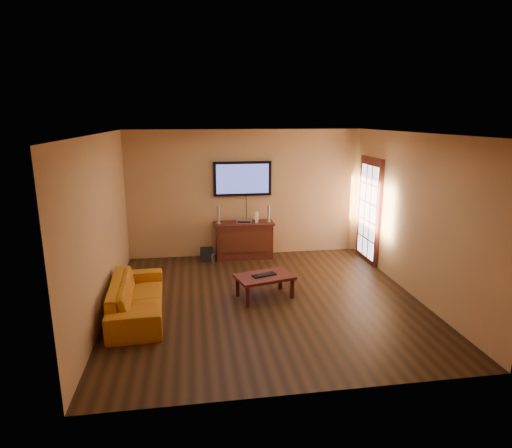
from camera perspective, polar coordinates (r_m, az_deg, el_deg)
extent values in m
plane|color=black|center=(7.19, 1.28, -10.08)|extent=(5.00, 5.00, 0.00)
plane|color=tan|center=(9.17, -1.36, 4.08)|extent=(5.00, 0.00, 5.00)
plane|color=tan|center=(6.79, -19.92, -0.33)|extent=(0.00, 5.00, 5.00)
plane|color=tan|center=(7.59, 20.29, 1.08)|extent=(0.00, 5.00, 5.00)
plane|color=white|center=(6.57, 1.41, 11.97)|extent=(5.00, 5.00, 0.00)
cube|color=#41150E|center=(9.12, 14.84, 1.63)|extent=(0.06, 1.02, 2.22)
cube|color=white|center=(9.10, 14.63, 1.62)|extent=(0.01, 0.79, 1.89)
cube|color=#41150E|center=(9.15, -1.61, -2.27)|extent=(1.19, 0.45, 0.73)
cube|color=#37160A|center=(8.92, -1.43, -2.46)|extent=(1.09, 0.02, 0.44)
cube|color=#41150E|center=(9.05, -1.63, 0.08)|extent=(1.26, 0.48, 0.04)
cube|color=black|center=(9.07, -1.82, 6.07)|extent=(1.23, 0.07, 0.73)
cube|color=#3C449D|center=(9.03, -1.79, 6.03)|extent=(1.11, 0.01, 0.62)
cube|color=#41150E|center=(7.16, 1.16, -7.07)|extent=(1.04, 0.77, 0.05)
cube|color=#41150E|center=(6.90, -1.16, -9.63)|extent=(0.06, 0.06, 0.33)
cube|color=#41150E|center=(7.22, 4.82, -8.57)|extent=(0.06, 0.06, 0.33)
cube|color=#41150E|center=(7.27, -2.49, -8.36)|extent=(0.06, 0.06, 0.33)
cube|color=#41150E|center=(7.58, 3.25, -7.43)|extent=(0.06, 0.06, 0.33)
imported|color=#BF6E15|center=(6.80, -15.65, -8.65)|extent=(0.66, 1.94, 0.75)
cylinder|color=silver|center=(8.98, -5.00, 0.10)|extent=(0.10, 0.10, 0.02)
cylinder|color=silver|center=(8.94, -5.03, 1.24)|extent=(0.06, 0.06, 0.35)
cylinder|color=silver|center=(9.11, 1.69, 0.34)|extent=(0.09, 0.09, 0.01)
cylinder|color=silver|center=(9.07, 1.69, 1.41)|extent=(0.05, 0.05, 0.33)
cube|color=silver|center=(9.04, -1.57, 0.43)|extent=(0.35, 0.28, 0.07)
cube|color=white|center=(9.05, 0.11, 0.91)|extent=(0.10, 0.16, 0.22)
cube|color=black|center=(9.10, -6.58, -4.03)|extent=(0.27, 0.27, 0.26)
cylinder|color=white|center=(8.86, -5.79, -4.72)|extent=(0.08, 0.08, 0.20)
sphere|color=white|center=(8.82, -5.81, -4.08)|extent=(0.04, 0.04, 0.04)
cube|color=black|center=(7.15, 1.10, -6.81)|extent=(0.43, 0.27, 0.02)
cube|color=black|center=(7.15, 1.10, -6.72)|extent=(0.28, 0.18, 0.01)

